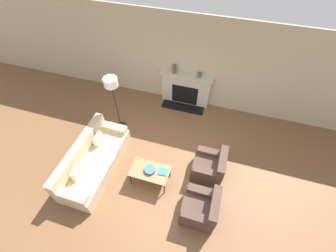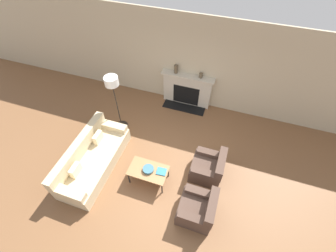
% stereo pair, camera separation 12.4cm
% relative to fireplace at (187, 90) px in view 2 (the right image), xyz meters
% --- Properties ---
extents(ground_plane, '(18.00, 18.00, 0.00)m').
position_rel_fireplace_xyz_m(ground_plane, '(0.18, -3.00, -0.54)').
color(ground_plane, brown).
extents(wall_back, '(18.00, 0.06, 2.90)m').
position_rel_fireplace_xyz_m(wall_back, '(0.18, 0.14, 0.91)').
color(wall_back, '#BCAD8E').
rests_on(wall_back, ground_plane).
extents(fireplace, '(1.67, 0.59, 1.12)m').
position_rel_fireplace_xyz_m(fireplace, '(0.00, 0.00, 0.00)').
color(fireplace, beige).
rests_on(fireplace, ground_plane).
extents(couch, '(0.93, 2.30, 0.83)m').
position_rel_fireplace_xyz_m(couch, '(-1.65, -3.16, -0.25)').
color(couch, '#CCB78E').
rests_on(couch, ground_plane).
extents(armchair_near, '(0.77, 0.78, 0.80)m').
position_rel_fireplace_xyz_m(armchair_near, '(1.26, -3.56, -0.24)').
color(armchair_near, '#4C382D').
rests_on(armchair_near, ground_plane).
extents(armchair_far, '(0.77, 0.78, 0.80)m').
position_rel_fireplace_xyz_m(armchair_far, '(1.26, -2.45, -0.24)').
color(armchair_far, '#4C382D').
rests_on(armchair_far, ground_plane).
extents(coffee_table, '(0.95, 0.56, 0.46)m').
position_rel_fireplace_xyz_m(coffee_table, '(-0.11, -3.08, -0.12)').
color(coffee_table, olive).
rests_on(coffee_table, ground_plane).
extents(bowl, '(0.27, 0.27, 0.07)m').
position_rel_fireplace_xyz_m(bowl, '(-0.10, -3.08, -0.04)').
color(bowl, '#38667A').
rests_on(bowl, coffee_table).
extents(book, '(0.25, 0.22, 0.02)m').
position_rel_fireplace_xyz_m(book, '(0.21, -3.02, -0.07)').
color(book, teal).
rests_on(book, coffee_table).
extents(floor_lamp, '(0.38, 0.38, 1.83)m').
position_rel_fireplace_xyz_m(floor_lamp, '(-1.60, -1.66, 0.93)').
color(floor_lamp, black).
rests_on(floor_lamp, ground_plane).
extents(mantel_vase_left, '(0.12, 0.12, 0.26)m').
position_rel_fireplace_xyz_m(mantel_vase_left, '(-0.39, 0.01, 0.70)').
color(mantel_vase_left, brown).
rests_on(mantel_vase_left, fireplace).
extents(mantel_vase_center_left, '(0.11, 0.11, 0.15)m').
position_rel_fireplace_xyz_m(mantel_vase_center_left, '(0.38, 0.01, 0.65)').
color(mantel_vase_center_left, brown).
rests_on(mantel_vase_center_left, fireplace).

